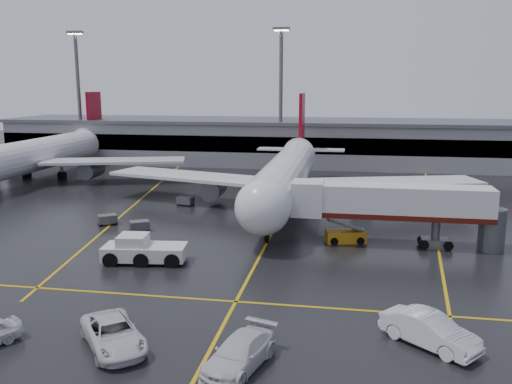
# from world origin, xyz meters

# --- Properties ---
(ground) EXTENTS (220.00, 220.00, 0.00)m
(ground) POSITION_xyz_m (0.00, 0.00, 0.00)
(ground) COLOR black
(ground) RESTS_ON ground
(apron_line_centre) EXTENTS (0.25, 90.00, 0.02)m
(apron_line_centre) POSITION_xyz_m (0.00, 0.00, 0.01)
(apron_line_centre) COLOR gold
(apron_line_centre) RESTS_ON ground
(apron_line_stop) EXTENTS (60.00, 0.25, 0.02)m
(apron_line_stop) POSITION_xyz_m (0.00, -22.00, 0.01)
(apron_line_stop) COLOR gold
(apron_line_stop) RESTS_ON ground
(apron_line_left) EXTENTS (9.99, 69.35, 0.02)m
(apron_line_left) POSITION_xyz_m (-20.00, 10.00, 0.01)
(apron_line_left) COLOR gold
(apron_line_left) RESTS_ON ground
(apron_line_right) EXTENTS (7.57, 69.64, 0.02)m
(apron_line_right) POSITION_xyz_m (18.00, 10.00, 0.01)
(apron_line_right) COLOR gold
(apron_line_right) RESTS_ON ground
(terminal) EXTENTS (122.00, 19.00, 8.60)m
(terminal) POSITION_xyz_m (0.00, 47.93, 4.32)
(terminal) COLOR gray
(terminal) RESTS_ON ground
(light_mast_left) EXTENTS (3.00, 1.20, 25.45)m
(light_mast_left) POSITION_xyz_m (-45.00, 42.00, 14.47)
(light_mast_left) COLOR #595B60
(light_mast_left) RESTS_ON ground
(light_mast_mid) EXTENTS (3.00, 1.20, 25.45)m
(light_mast_mid) POSITION_xyz_m (-5.00, 42.00, 14.47)
(light_mast_mid) COLOR #595B60
(light_mast_mid) RESTS_ON ground
(main_airliner) EXTENTS (48.80, 45.60, 14.10)m
(main_airliner) POSITION_xyz_m (0.00, 9.70, 4.21)
(main_airliner) COLOR silver
(main_airliner) RESTS_ON ground
(second_airliner) EXTENTS (48.80, 45.60, 14.10)m
(second_airliner) POSITION_xyz_m (-42.00, 21.70, 4.21)
(second_airliner) COLOR silver
(second_airliner) RESTS_ON ground
(jet_bridge) EXTENTS (19.90, 3.40, 6.05)m
(jet_bridge) POSITION_xyz_m (11.87, -6.00, 3.93)
(jet_bridge) COLOR silver
(jet_bridge) RESTS_ON ground
(pushback_tractor) EXTENTS (7.42, 3.83, 2.55)m
(pushback_tractor) POSITION_xyz_m (-9.83, -14.80, 1.01)
(pushback_tractor) COLOR silver
(pushback_tractor) RESTS_ON ground
(belt_loader) EXTENTS (4.13, 2.53, 2.44)m
(belt_loader) POSITION_xyz_m (7.60, -5.63, 0.60)
(belt_loader) COLOR #C37D12
(belt_loader) RESTS_ON ground
(service_van_a) EXTENTS (6.06, 6.58, 1.71)m
(service_van_a) POSITION_xyz_m (-5.66, -29.88, 0.86)
(service_van_a) COLOR silver
(service_van_a) RESTS_ON ground
(service_van_b) EXTENTS (3.94, 6.28, 1.70)m
(service_van_b) POSITION_xyz_m (2.09, -30.80, 0.85)
(service_van_b) COLOR silver
(service_van_b) RESTS_ON ground
(service_van_c) EXTENTS (5.88, 5.42, 1.96)m
(service_van_c) POSITION_xyz_m (12.66, -26.44, 0.98)
(service_van_c) COLOR silver
(service_van_c) RESTS_ON ground
(baggage_cart_a) EXTENTS (2.38, 2.13, 1.12)m
(baggage_cart_a) POSITION_xyz_m (-13.96, -5.26, 0.63)
(baggage_cart_a) COLOR #595B60
(baggage_cart_a) RESTS_ON ground
(baggage_cart_b) EXTENTS (2.38, 2.20, 1.12)m
(baggage_cart_b) POSITION_xyz_m (-18.50, -3.30, 0.63)
(baggage_cart_b) COLOR #595B60
(baggage_cart_b) RESTS_ON ground
(baggage_cart_c) EXTENTS (2.21, 1.65, 1.12)m
(baggage_cart_c) POSITION_xyz_m (-12.89, 7.56, 0.63)
(baggage_cart_c) COLOR #595B60
(baggage_cart_c) RESTS_ON ground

